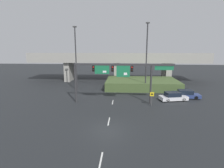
{
  "coord_description": "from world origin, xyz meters",
  "views": [
    {
      "loc": [
        1.66,
        -17.34,
        8.55
      ],
      "look_at": [
        0.0,
        7.99,
        3.39
      ],
      "focal_mm": 28.0,
      "sensor_mm": 36.0,
      "label": 1
    }
  ],
  "objects": [
    {
      "name": "lane_markings",
      "position": [
        0.0,
        13.61,
        0.0
      ],
      "size": [
        0.14,
        40.38,
        0.01
      ],
      "color": "silver",
      "rests_on": "ground"
    },
    {
      "name": "parked_sedan_mid_right",
      "position": [
        12.66,
        13.05,
        0.67
      ],
      "size": [
        4.65,
        2.05,
        1.46
      ],
      "rotation": [
        0.0,
        0.0,
        -0.06
      ],
      "color": "navy",
      "rests_on": "ground"
    },
    {
      "name": "grass_embankment",
      "position": [
        5.74,
        21.19,
        0.91
      ],
      "size": [
        15.51,
        9.85,
        1.81
      ],
      "color": "#42562D",
      "rests_on": "ground"
    },
    {
      "name": "signal_gantry",
      "position": [
        1.04,
        9.38,
        5.12
      ],
      "size": [
        15.41,
        0.44,
        6.33
      ],
      "color": "#2D2D30",
      "rests_on": "ground"
    },
    {
      "name": "parked_sedan_near_right",
      "position": [
        10.03,
        11.46,
        0.67
      ],
      "size": [
        4.78,
        2.74,
        1.45
      ],
      "rotation": [
        0.0,
        0.0,
        0.21
      ],
      "color": "silver",
      "rests_on": "ground"
    },
    {
      "name": "overpass_bridge",
      "position": [
        0.0,
        29.4,
        5.23
      ],
      "size": [
        45.8,
        7.77,
        7.5
      ],
      "color": "gray",
      "rests_on": "ground"
    },
    {
      "name": "speed_limit_sign",
      "position": [
        5.99,
        8.3,
        1.44
      ],
      "size": [
        0.6,
        0.11,
        2.2
      ],
      "color": "#4C4C4C",
      "rests_on": "ground"
    },
    {
      "name": "highway_light_pole_far",
      "position": [
        -7.8,
        17.16,
        6.77
      ],
      "size": [
        0.7,
        0.36,
        12.79
      ],
      "color": "#2D2D30",
      "rests_on": "ground"
    },
    {
      "name": "ground_plane",
      "position": [
        0.0,
        0.0,
        0.0
      ],
      "size": [
        160.0,
        160.0,
        0.0
      ],
      "primitive_type": "plane",
      "color": "black"
    },
    {
      "name": "highway_light_pole_near",
      "position": [
        6.09,
        17.16,
        7.07
      ],
      "size": [
        0.7,
        0.36,
        13.39
      ],
      "color": "#2D2D30",
      "rests_on": "ground"
    }
  ]
}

